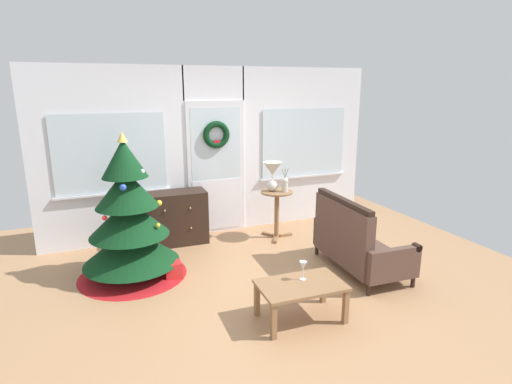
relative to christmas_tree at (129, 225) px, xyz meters
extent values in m
plane|color=#AD7F56|center=(1.44, -0.92, -0.65)|extent=(6.76, 6.76, 0.00)
cube|color=white|center=(-0.08, 1.17, 0.63)|extent=(2.15, 0.08, 2.55)
cube|color=white|center=(2.97, 1.17, 0.63)|extent=(2.15, 0.08, 2.55)
cube|color=white|center=(1.44, 1.17, 1.65)|extent=(0.94, 0.08, 0.50)
cube|color=silver|center=(1.44, 1.13, 0.38)|extent=(0.90, 0.05, 2.05)
cube|color=white|center=(1.44, 1.11, -0.20)|extent=(0.78, 0.02, 0.80)
cube|color=silver|center=(1.44, 1.11, 0.75)|extent=(0.78, 0.01, 1.10)
cube|color=silver|center=(-0.08, 1.12, 0.70)|extent=(1.50, 0.01, 1.10)
cube|color=silver|center=(2.97, 1.12, 0.70)|extent=(1.50, 0.01, 1.10)
cube|color=silver|center=(-0.08, 1.10, 0.13)|extent=(1.59, 0.06, 0.03)
cube|color=silver|center=(2.97, 1.10, 0.13)|extent=(1.59, 0.06, 0.03)
torus|color=black|center=(1.44, 1.07, 0.90)|extent=(0.41, 0.09, 0.41)
cube|color=red|center=(1.44, 1.06, 0.77)|extent=(0.10, 0.02, 0.10)
cylinder|color=#4C331E|center=(0.00, 0.00, -0.54)|extent=(0.10, 0.10, 0.22)
cone|color=red|center=(0.00, 0.00, -0.60)|extent=(1.30, 1.30, 0.10)
cone|color=#0F3819|center=(0.00, 0.00, -0.25)|extent=(1.14, 1.14, 0.44)
cone|color=#0F3819|center=(0.00, 0.00, 0.10)|extent=(0.94, 0.94, 0.44)
cone|color=#0F3819|center=(0.00, 0.00, 0.46)|extent=(0.73, 0.73, 0.44)
cone|color=#0F3819|center=(0.00, 0.00, 0.81)|extent=(0.53, 0.53, 0.44)
cone|color=#E0BC4C|center=(0.00, 0.00, 1.06)|extent=(0.12, 0.12, 0.12)
sphere|color=red|center=(-0.27, -0.23, 0.20)|extent=(0.05, 0.05, 0.05)
sphere|color=gold|center=(0.31, -0.22, 0.03)|extent=(0.05, 0.05, 0.05)
sphere|color=silver|center=(0.18, -0.10, 0.66)|extent=(0.06, 0.06, 0.06)
sphere|color=#264CB2|center=(-0.05, -0.25, 0.53)|extent=(0.08, 0.08, 0.08)
sphere|color=red|center=(0.07, 0.28, 0.36)|extent=(0.08, 0.08, 0.08)
sphere|color=gold|center=(0.37, -0.02, 0.24)|extent=(0.07, 0.07, 0.07)
sphere|color=silver|center=(-0.13, 0.21, 0.55)|extent=(0.08, 0.08, 0.08)
cube|color=black|center=(0.72, 0.87, -0.26)|extent=(0.91, 0.44, 0.78)
sphere|color=tan|center=(0.54, 0.66, -0.07)|extent=(0.03, 0.03, 0.03)
sphere|color=tan|center=(0.90, 0.65, -0.07)|extent=(0.03, 0.03, 0.03)
sphere|color=tan|center=(0.54, 0.66, -0.37)|extent=(0.03, 0.03, 0.03)
sphere|color=tan|center=(0.90, 0.65, -0.37)|extent=(0.03, 0.03, 0.03)
cylinder|color=black|center=(2.97, -1.56, -0.58)|extent=(0.05, 0.05, 0.14)
cylinder|color=black|center=(3.03, -0.33, -0.58)|extent=(0.05, 0.05, 0.14)
cylinder|color=black|center=(2.37, -1.53, -0.58)|extent=(0.05, 0.05, 0.14)
cylinder|color=black|center=(2.43, -0.30, -0.58)|extent=(0.05, 0.05, 0.14)
cube|color=brown|center=(2.70, -0.93, -0.44)|extent=(0.78, 1.20, 0.14)
cube|color=brown|center=(2.40, -0.91, -0.06)|extent=(0.18, 1.17, 0.62)
cube|color=black|center=(2.40, -0.91, 0.28)|extent=(0.14, 1.15, 0.06)
cube|color=brown|center=(2.67, -1.56, -0.32)|extent=(0.67, 0.12, 0.38)
cylinder|color=black|center=(2.96, -1.57, -0.15)|extent=(0.09, 0.09, 0.09)
cube|color=brown|center=(2.73, -0.30, -0.32)|extent=(0.67, 0.12, 0.38)
cylinder|color=black|center=(3.02, -0.31, -0.15)|extent=(0.09, 0.09, 0.09)
cylinder|color=#8E6642|center=(2.19, 0.50, 0.08)|extent=(0.48, 0.48, 0.02)
cylinder|color=#8E6642|center=(2.19, 0.50, -0.29)|extent=(0.07, 0.07, 0.71)
cube|color=#8E6642|center=(2.35, 0.50, -0.63)|extent=(0.20, 0.05, 0.04)
cube|color=#8E6642|center=(2.11, 0.64, -0.63)|extent=(0.14, 0.20, 0.04)
cube|color=#8E6642|center=(2.11, 0.37, -0.63)|extent=(0.14, 0.20, 0.04)
sphere|color=silver|center=(2.13, 0.54, 0.17)|extent=(0.16, 0.16, 0.16)
cylinder|color=silver|center=(2.13, 0.54, 0.30)|extent=(0.02, 0.02, 0.06)
cone|color=silver|center=(2.13, 0.54, 0.43)|extent=(0.28, 0.28, 0.20)
cylinder|color=beige|center=(2.29, 0.44, 0.17)|extent=(0.09, 0.09, 0.16)
sphere|color=beige|center=(2.29, 0.44, 0.25)|extent=(0.10, 0.10, 0.10)
cylinder|color=#4C7042|center=(2.27, 0.44, 0.35)|extent=(0.07, 0.01, 0.17)
cylinder|color=#4C7042|center=(2.29, 0.44, 0.35)|extent=(0.01, 0.01, 0.18)
cylinder|color=#4C7042|center=(2.31, 0.44, 0.35)|extent=(0.07, 0.01, 0.17)
cube|color=#8E6642|center=(1.44, -1.66, -0.28)|extent=(0.86, 0.55, 0.03)
cube|color=#8E6642|center=(1.05, -1.87, -0.47)|extent=(0.05, 0.05, 0.36)
cube|color=#8E6642|center=(1.81, -1.89, -0.47)|extent=(0.05, 0.05, 0.36)
cube|color=#8E6642|center=(1.06, -1.43, -0.47)|extent=(0.05, 0.05, 0.36)
cube|color=#8E6642|center=(1.82, -1.45, -0.47)|extent=(0.05, 0.05, 0.36)
cylinder|color=silver|center=(1.49, -1.59, -0.26)|extent=(0.06, 0.06, 0.01)
cylinder|color=silver|center=(1.49, -1.59, -0.21)|extent=(0.01, 0.01, 0.10)
cone|color=silver|center=(1.49, -1.59, -0.11)|extent=(0.08, 0.08, 0.09)
cube|color=red|center=(0.45, -0.26, -0.55)|extent=(0.20, 0.18, 0.20)
camera|label=1|loc=(-0.38, -4.91, 1.62)|focal=29.05mm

